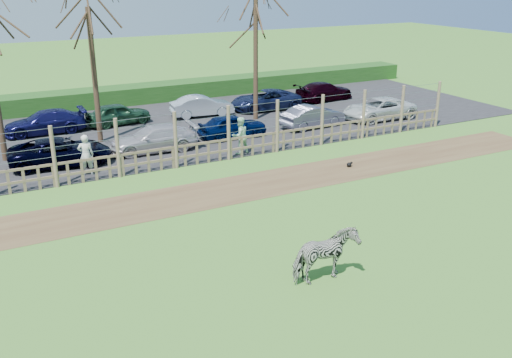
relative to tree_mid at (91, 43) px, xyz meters
name	(u,v)px	position (x,y,z in m)	size (l,w,h in m)	color
ground	(265,240)	(2.00, -13.50, -4.87)	(120.00, 120.00, 0.00)	#689A45
dirt_strip	(209,194)	(2.00, -9.00, -4.86)	(34.00, 2.80, 0.01)	brown
asphalt	(134,132)	(2.00, 1.00, -4.85)	(44.00, 13.00, 0.04)	#232326
hedge	(102,98)	(2.00, 8.00, -4.32)	(46.00, 2.00, 1.10)	#1E4716
fence	(176,150)	(2.00, -5.50, -4.06)	(30.16, 0.16, 2.50)	brown
tree_mid	(91,43)	(0.00, 0.00, 0.00)	(4.80, 4.80, 6.83)	#3D2B1E
tree_right	(256,26)	(9.00, 0.50, 0.37)	(4.80, 4.80, 7.35)	#3D2B1E
zebra	(325,256)	(2.26, -16.48, -4.09)	(0.84, 1.83, 1.55)	gray
visitor_a	(86,155)	(-1.64, -4.69, -3.96)	(0.63, 0.41, 1.72)	silver
visitor_b	(240,136)	(5.30, -5.01, -3.96)	(0.84, 0.65, 1.72)	#B5EEC0
crow	(349,165)	(8.71, -8.88, -4.76)	(0.28, 0.21, 0.23)	black
car_2	(60,152)	(-2.38, -2.90, -4.23)	(1.99, 4.32, 1.20)	black
car_3	(154,139)	(1.86, -2.79, -4.23)	(1.68, 4.13, 1.20)	#BFB8BE
car_4	(232,126)	(6.16, -2.37, -4.23)	(1.42, 3.52, 1.20)	#02103B
car_5	(313,116)	(10.88, -2.58, -4.23)	(1.27, 3.64, 1.20)	#57576B
car_6	(379,109)	(15.21, -2.83, -4.23)	(1.99, 4.32, 1.20)	silver
car_9	(45,122)	(-2.18, 2.83, -4.23)	(1.68, 4.13, 1.20)	#0F0F41
car_10	(118,114)	(1.69, 2.88, -4.23)	(1.42, 3.52, 1.20)	#20462C
car_11	(202,106)	(6.52, 2.54, -4.23)	(1.27, 3.64, 1.20)	#B1BCC7
car_12	(266,100)	(10.62, 2.28, -4.23)	(1.99, 4.32, 1.20)	#141B3E
car_13	(324,91)	(15.27, 2.83, -4.23)	(1.68, 4.13, 1.20)	black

